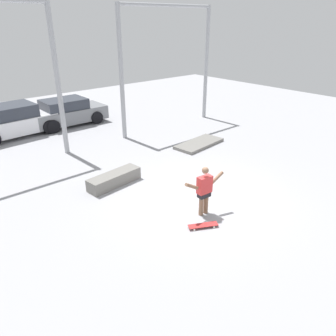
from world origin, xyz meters
TOP-DOWN VIEW (x-y plane):
  - ground_plane at (0.00, 0.00)m, footprint 36.00×36.00m
  - skateboarder at (-0.61, -0.77)m, footprint 1.39×0.26m
  - skateboard at (-1.11, -1.25)m, footprint 0.83×0.57m
  - grind_box at (-1.56, 2.49)m, footprint 1.98×0.76m
  - manual_pad at (3.41, 3.29)m, footprint 2.49×1.30m
  - canopy_support_right at (4.22, 6.35)m, footprint 5.69×0.20m
  - parked_car_white at (-2.42, 10.08)m, footprint 4.40×2.21m
  - parked_car_grey at (0.37, 10.10)m, footprint 3.94×1.91m

SIDE VIEW (x-z plane):
  - ground_plane at x=0.00m, z-range 0.00..0.00m
  - skateboard at x=-1.11m, z-range 0.03..0.10m
  - manual_pad at x=3.41m, z-range 0.00..0.13m
  - grind_box at x=-1.56m, z-range 0.00..0.42m
  - parked_car_grey at x=0.37m, z-range -0.02..1.37m
  - parked_car_white at x=-2.42m, z-range -0.03..1.48m
  - skateboarder at x=-0.61m, z-range 0.06..1.56m
  - canopy_support_right at x=4.22m, z-range 0.66..6.49m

